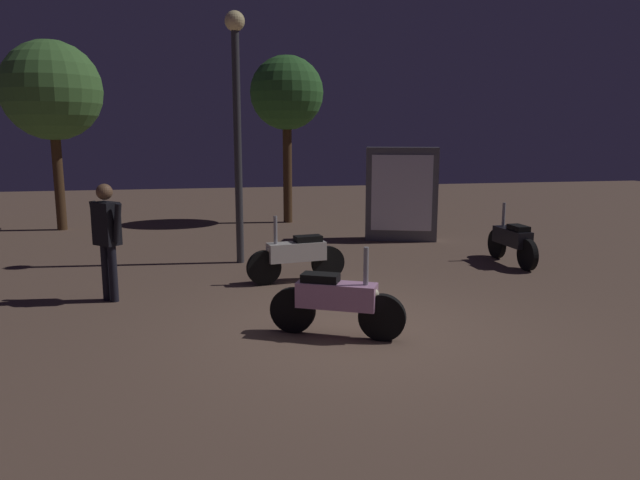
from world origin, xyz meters
TOP-DOWN VIEW (x-y plane):
  - ground_plane at (0.00, 0.00)m, footprint 40.00×40.00m
  - motorcycle_pink_foreground at (-0.40, -0.11)m, footprint 1.53×0.83m
  - motorcycle_white_parked_left at (-0.44, 2.59)m, footprint 1.66×0.44m
  - motorcycle_black_parked_right at (3.70, 3.15)m, footprint 0.31×1.66m
  - person_rider_beside at (-3.28, 2.04)m, footprint 0.54×0.53m
  - streetlamp_near at (-1.25, 4.27)m, footprint 0.36×0.36m
  - tree_left_bg at (-5.41, 9.04)m, footprint 2.40×2.40m
  - tree_center_bg at (0.38, 9.19)m, footprint 1.94×1.94m
  - kiosk_billboard at (2.51, 5.97)m, footprint 1.68×0.98m

SIDE VIEW (x-z plane):
  - ground_plane at x=0.00m, z-range 0.00..0.00m
  - motorcycle_pink_foreground at x=-0.40m, z-range -0.12..0.99m
  - motorcycle_white_parked_left at x=-0.44m, z-range -0.12..0.99m
  - motorcycle_black_parked_right at x=3.70m, z-range -0.12..0.99m
  - person_rider_beside at x=-3.28m, z-range 0.17..1.87m
  - kiosk_billboard at x=2.51m, z-range 0.00..2.10m
  - streetlamp_near at x=-1.25m, z-range 0.65..5.19m
  - tree_left_bg at x=-5.41m, z-range 1.09..5.72m
  - tree_center_bg at x=0.38m, z-range 1.20..5.63m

